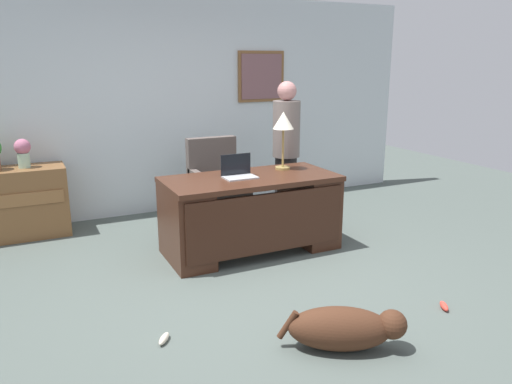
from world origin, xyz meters
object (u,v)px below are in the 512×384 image
object	(u,v)px
dog_toy_plush	(164,339)
armchair	(217,186)
dog_lying	(345,328)
person_standing	(286,151)
vase_with_flowers	(23,151)
dog_toy_bone	(444,306)
desk	(252,212)
desk_lamp	(283,124)
laptop	(238,172)

from	to	relation	value
dog_toy_plush	armchair	bearing A→B (deg)	60.28
dog_lying	person_standing	bearing A→B (deg)	69.34
vase_with_flowers	dog_toy_bone	xyz separation A→B (m)	(2.86, -3.32, -0.93)
desk	dog_toy_bone	size ratio (longest dim) A/B	11.82
desk_lamp	vase_with_flowers	world-z (taller)	desk_lamp
armchair	vase_with_flowers	distance (m)	2.16
dog_lying	dog_toy_bone	distance (m)	1.06
laptop	vase_with_flowers	xyz separation A→B (m)	(-1.90, 1.46, 0.12)
armchair	dog_toy_plush	distance (m)	2.65
laptop	vase_with_flowers	world-z (taller)	vase_with_flowers
dog_lying	laptop	size ratio (longest dim) A/B	2.48
desk_lamp	vase_with_flowers	xyz separation A→B (m)	(-2.49, 1.31, -0.31)
dog_toy_bone	desk	bearing A→B (deg)	114.92
vase_with_flowers	dog_toy_plush	bearing A→B (deg)	-75.48
dog_toy_plush	person_standing	bearing A→B (deg)	44.15
laptop	desk_lamp	xyz separation A→B (m)	(0.59, 0.15, 0.42)
desk	laptop	xyz separation A→B (m)	(-0.12, 0.06, 0.42)
dog_toy_bone	dog_lying	bearing A→B (deg)	-173.34
dog_toy_bone	dog_toy_plush	world-z (taller)	same
armchair	laptop	world-z (taller)	armchair
desk_lamp	dog_toy_plush	bearing A→B (deg)	-139.33
dog_lying	desk_lamp	xyz separation A→B (m)	(0.67, 2.13, 1.11)
dog_toy_bone	vase_with_flowers	bearing A→B (deg)	130.81
desk	armchair	size ratio (longest dim) A/B	1.69
dog_lying	desk	bearing A→B (deg)	83.81
desk	armchair	bearing A→B (deg)	89.97
armchair	dog_toy_plush	xyz separation A→B (m)	(-1.30, -2.27, -0.44)
desk	armchair	xyz separation A→B (m)	(0.00, 0.96, 0.05)
person_standing	dog_toy_bone	world-z (taller)	person_standing
person_standing	dog_toy_plush	world-z (taller)	person_standing
laptop	vase_with_flowers	distance (m)	2.40
vase_with_flowers	armchair	bearing A→B (deg)	-15.23
person_standing	laptop	distance (m)	1.12
person_standing	dog_toy_plush	bearing A→B (deg)	-135.85
person_standing	dog_toy_plush	distance (m)	3.02
laptop	armchair	bearing A→B (deg)	82.27
person_standing	dog_lying	size ratio (longest dim) A/B	2.12
armchair	vase_with_flowers	world-z (taller)	vase_with_flowers
desk	desk_lamp	xyz separation A→B (m)	(0.46, 0.21, 0.84)
desk	desk_lamp	size ratio (longest dim) A/B	2.85
dog_toy_bone	dog_toy_plush	xyz separation A→B (m)	(-2.13, 0.49, 0.00)
person_standing	dog_toy_bone	bearing A→B (deg)	-88.86
laptop	dog_toy_plush	world-z (taller)	laptop
person_standing	vase_with_flowers	xyz separation A→B (m)	(-2.81, 0.80, 0.09)
armchair	dog_lying	distance (m)	2.91
desk	dog_lying	xyz separation A→B (m)	(-0.21, -1.92, -0.27)
vase_with_flowers	desk_lamp	bearing A→B (deg)	-27.76
armchair	dog_toy_bone	bearing A→B (deg)	-73.19
person_standing	vase_with_flowers	distance (m)	2.93
desk_lamp	dog_toy_bone	distance (m)	2.39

